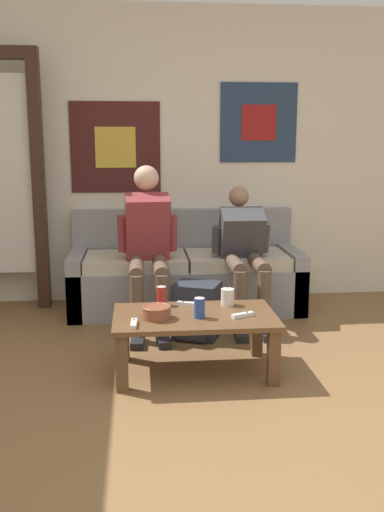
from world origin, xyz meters
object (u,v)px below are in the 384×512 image
coffee_table (195,325)px  couch (186,276)px  ceramic_bowl (157,311)px  backpack (196,312)px  drink_can_red (161,296)px  game_controller_near_left (188,304)px  game_controller_near_right (134,324)px  game_controller_far_center (243,315)px  pillar_candle (228,297)px  drink_can_blue (200,308)px  person_seated_teen (244,250)px  person_seated_adult (148,241)px

coffee_table → couch: bearing=87.4°
coffee_table → ceramic_bowl: ceramic_bowl is taller
backpack → drink_can_red: drink_can_red is taller
game_controller_near_left → game_controller_near_right: 0.51m
drink_can_red → game_controller_far_center: size_ratio=0.85×
ceramic_bowl → drink_can_red: (0.04, 0.28, 0.02)m
pillar_candle → drink_can_red: (-0.43, 0.04, 0.01)m
drink_can_blue → game_controller_near_right: bearing=-164.2°
drink_can_blue → game_controller_far_center: (0.26, -0.01, -0.05)m
drink_can_red → game_controller_far_center: bearing=-32.1°
person_seated_teen → game_controller_near_left: (-0.51, -0.80, -0.19)m
coffee_table → game_controller_near_right: game_controller_near_right is taller
person_seated_adult → pillar_candle: bearing=-58.5°
pillar_candle → game_controller_near_right: bearing=-149.1°
pillar_candle → game_controller_near_right: (-0.60, -0.36, -0.04)m
coffee_table → person_seated_teen: bearing=63.8°
person_seated_adult → ceramic_bowl: size_ratio=6.84×
coffee_table → game_controller_near_left: (-0.02, 0.19, 0.08)m
couch → ceramic_bowl: bearing=-101.6°
coffee_table → drink_can_blue: (0.02, -0.07, 0.13)m
game_controller_near_right → game_controller_far_center: (0.66, 0.10, 0.00)m
game_controller_near_right → ceramic_bowl: bearing=42.1°
person_seated_adult → coffee_table: bearing=-75.2°
pillar_candle → game_controller_far_center: (0.05, -0.26, -0.04)m
couch → pillar_candle: couch is taller
drink_can_blue → game_controller_near_right: drink_can_blue is taller
backpack → game_controller_near_left: size_ratio=2.77×
backpack → drink_can_blue: drink_can_blue is taller
coffee_table → game_controller_near_right: bearing=-154.2°
backpack → pillar_candle: pillar_candle is taller
coffee_table → backpack: 0.64m
couch → person_seated_teen: bearing=-42.5°
game_controller_far_center → person_seated_adult: bearing=117.2°
pillar_candle → game_controller_near_right: 0.70m
ceramic_bowl → game_controller_near_left: 0.33m
backpack → game_controller_near_right: 0.94m
backpack → person_seated_adult: bearing=133.1°
person_seated_teen → ceramic_bowl: 1.29m
drink_can_blue → game_controller_near_left: bearing=100.2°
game_controller_near_left → ceramic_bowl: bearing=-130.3°
coffee_table → ceramic_bowl: bearing=-166.4°
person_seated_teen → ceramic_bowl: size_ratio=5.86×
pillar_candle → ceramic_bowl: bearing=-152.9°
game_controller_near_right → game_controller_far_center: bearing=8.9°
person_seated_teen → game_controller_near_right: person_seated_teen is taller
person_seated_teen → drink_can_red: 1.04m
backpack → game_controller_near_left: backpack is taller
coffee_table → person_seated_adult: bearing=104.8°
person_seated_adult → person_seated_teen: 0.76m
couch → drink_can_blue: couch is taller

